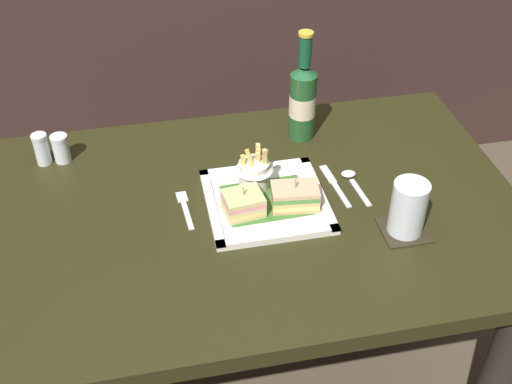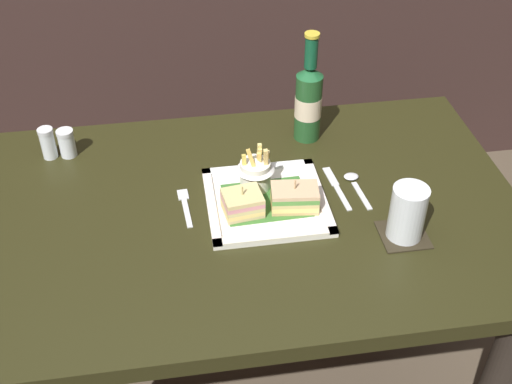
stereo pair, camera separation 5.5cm
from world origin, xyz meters
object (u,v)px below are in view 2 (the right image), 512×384
Objects in this scene: square_plate at (266,202)px; water_glass at (407,216)px; beer_bottle at (308,100)px; salt_shaker at (48,145)px; knife at (336,186)px; dining_table at (246,257)px; pepper_shaker at (67,145)px; spoon at (354,182)px; sandwich_half_right at (295,198)px; sandwich_half_left at (243,203)px; fries_cup at (256,170)px; fork at (185,205)px.

water_glass reaches higher than square_plate.
beer_bottle reaches higher than salt_shaker.
knife is (0.17, 0.04, -0.00)m from square_plate.
pepper_shaker is (-0.40, 0.27, 0.19)m from dining_table.
sandwich_half_right is at bearing -154.67° from spoon.
spoon is at bearing 15.31° from sandwich_half_left.
pepper_shaker is at bearing 154.52° from fries_cup.
pepper_shaker is (-0.44, 0.21, -0.03)m from fries_cup.
sandwich_half_right is 0.31m from beer_bottle.
spoon is 1.84× the size of pepper_shaker.
dining_table is 15.42× the size of salt_shaker.
fries_cup is at bearing 130.95° from sandwich_half_right.
fries_cup is (0.03, 0.06, 0.21)m from dining_table.
dining_table is at bearing -30.84° from salt_shaker.
knife is (0.23, 0.07, -0.03)m from sandwich_half_left.
sandwich_half_left is 0.14m from fork.
beer_bottle is 0.24m from spoon.
fork is (-0.24, 0.05, -0.03)m from sandwich_half_right.
water_glass is at bearing -35.10° from fries_cup.
pepper_shaker is at bearing 161.93° from spoon.
spoon is (0.22, 0.04, -0.00)m from square_plate.
salt_shaker is (-0.55, 0.29, -0.00)m from sandwich_half_right.
dining_table is 10.22× the size of water_glass.
square_plate reaches higher than spoon.
square_plate is at bearing -167.71° from knife.
dining_table is 0.22m from fries_cup.
sandwich_half_left is 0.56× the size of knife.
square_plate is 0.22m from spoon.
salt_shaker is (-0.44, 0.29, 0.00)m from sandwich_half_left.
fork is at bearing 173.09° from square_plate.
fries_cup reaches higher than sandwich_half_left.
fries_cup is 0.48m from pepper_shaker.
fries_cup is at bearing -129.51° from beer_bottle.
knife is at bearing 12.29° from square_plate.
fries_cup is 1.54× the size of pepper_shaker.
spoon is 0.70m from pepper_shaker.
salt_shaker is at bearing 180.00° from pepper_shaker.
sandwich_half_right is (0.06, -0.03, 0.03)m from square_plate.
sandwich_half_left is (-0.01, -0.02, 0.19)m from dining_table.
water_glass reaches higher than spoon.
knife is at bearing -171.85° from spoon.
fork is (-0.13, 0.03, 0.16)m from dining_table.
sandwich_half_right reaches higher than fork.
water_glass reaches higher than fork.
dining_table is at bearing -172.27° from square_plate.
square_plate is 0.07m from sandwich_half_right.
square_plate is at bearing -73.34° from fries_cup.
beer_bottle reaches higher than square_plate.
water_glass reaches higher than sandwich_half_left.
square_plate is 2.19× the size of water_glass.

